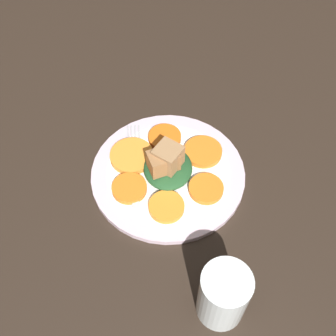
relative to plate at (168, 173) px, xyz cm
name	(u,v)px	position (x,y,z in cm)	size (l,w,h in cm)	color
table_slab	(168,179)	(0.00, 0.00, -1.52)	(120.00, 120.00, 2.00)	black
plate	(168,173)	(0.00, 0.00, 0.00)	(25.69, 25.69, 1.05)	silver
carrot_slice_0	(132,156)	(-2.71, -6.25, 1.07)	(7.44, 7.44, 0.97)	orange
carrot_slice_1	(129,188)	(3.84, -6.09, 1.07)	(5.69, 5.69, 0.97)	orange
carrot_slice_2	(165,207)	(7.07, -0.30, 1.07)	(5.64, 5.64, 0.97)	orange
carrot_slice_3	(206,189)	(3.50, 6.23, 1.07)	(5.63, 5.63, 0.97)	orange
carrot_slice_4	(203,152)	(-4.03, 5.85, 1.07)	(6.53, 6.53, 0.97)	orange
carrot_slice_5	(165,138)	(-6.94, -0.82, 1.07)	(5.78, 5.78, 0.97)	orange
center_pile	(166,163)	(0.03, -0.27, 2.99)	(8.94, 8.04, 5.99)	#1E4723
fork	(134,162)	(-1.57, -5.74, 0.78)	(17.31, 3.48, 0.40)	#B2B2B7
water_glass	(223,295)	(21.95, 7.84, 4.45)	(6.50, 6.50, 9.94)	silver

